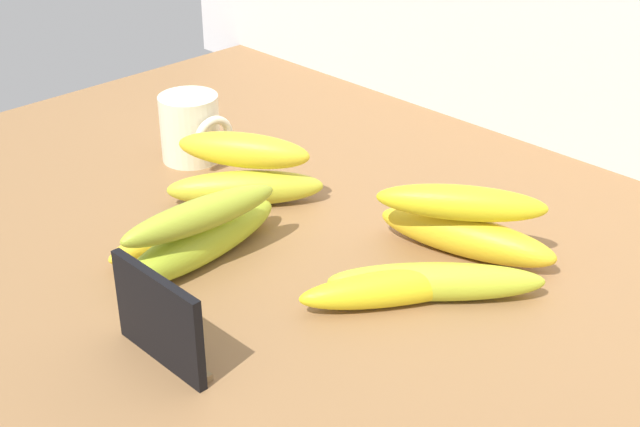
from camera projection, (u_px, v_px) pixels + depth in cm
name	position (u px, v px, depth cm)	size (l,w,h in cm)	color
counter_top	(302.00, 257.00, 90.60)	(110.00, 76.00, 3.00)	olive
chalkboard_sign	(160.00, 322.00, 71.42)	(11.00, 1.80, 8.40)	black
coffee_mug	(192.00, 128.00, 105.98)	(8.64, 7.14, 8.11)	#EFEACC
banana_0	(245.00, 188.00, 96.72)	(17.16, 3.89, 3.89)	gold
banana_1	(399.00, 287.00, 79.82)	(18.61, 3.42, 3.42)	yellow
banana_2	(203.00, 241.00, 86.21)	(19.59, 4.33, 4.33)	#ABC32D
banana_3	(436.00, 282.00, 80.45)	(19.91, 3.58, 3.58)	#B7C82F
banana_4	(192.00, 222.00, 90.55)	(20.77, 3.32, 3.32)	yellow
banana_5	(466.00, 236.00, 87.24)	(18.38, 4.11, 4.11)	yellow
banana_6	(461.00, 203.00, 85.28)	(16.54, 3.50, 3.50)	yellow
banana_7	(200.00, 215.00, 82.97)	(16.87, 3.23, 3.23)	#A2B22F
banana_8	(243.00, 150.00, 96.19)	(15.01, 3.86, 3.86)	yellow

